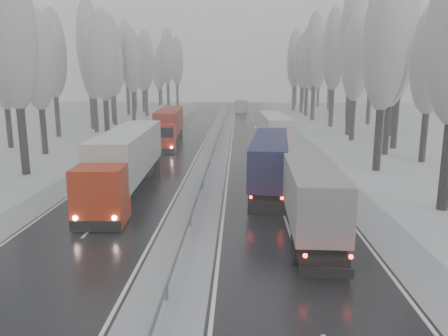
# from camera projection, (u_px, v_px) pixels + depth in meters

# --- Properties ---
(carriageway_right) EXTENTS (7.50, 200.00, 0.03)m
(carriageway_right) POSITION_uv_depth(u_px,v_px,m) (267.00, 163.00, 41.05)
(carriageway_right) COLOR black
(carriageway_right) RESTS_ON ground
(carriageway_left) EXTENTS (7.50, 200.00, 0.03)m
(carriageway_left) POSITION_uv_depth(u_px,v_px,m) (156.00, 162.00, 41.39)
(carriageway_left) COLOR black
(carriageway_left) RESTS_ON ground
(median_slush) EXTENTS (3.00, 200.00, 0.04)m
(median_slush) POSITION_uv_depth(u_px,v_px,m) (211.00, 162.00, 41.22)
(median_slush) COLOR #A9ABB1
(median_slush) RESTS_ON ground
(shoulder_right) EXTENTS (2.40, 200.00, 0.04)m
(shoulder_right) POSITION_uv_depth(u_px,v_px,m) (320.00, 163.00, 40.89)
(shoulder_right) COLOR #A9ABB1
(shoulder_right) RESTS_ON ground
(shoulder_left) EXTENTS (2.40, 200.00, 0.04)m
(shoulder_left) POSITION_uv_depth(u_px,v_px,m) (104.00, 162.00, 41.55)
(shoulder_left) COLOR #A9ABB1
(shoulder_left) RESTS_ON ground
(median_guardrail) EXTENTS (0.12, 200.00, 0.76)m
(median_guardrail) POSITION_uv_depth(u_px,v_px,m) (211.00, 156.00, 41.09)
(median_guardrail) COLOR slate
(median_guardrail) RESTS_ON ground
(tree_18) EXTENTS (3.60, 3.60, 16.58)m
(tree_18) POSITION_uv_depth(u_px,v_px,m) (385.00, 42.00, 35.66)
(tree_18) COLOR black
(tree_18) RESTS_ON ground
(tree_19) EXTENTS (3.60, 3.60, 14.57)m
(tree_19) POSITION_uv_depth(u_px,v_px,m) (431.00, 60.00, 39.65)
(tree_19) COLOR black
(tree_19) RESTS_ON ground
(tree_20) EXTENTS (3.60, 3.60, 15.71)m
(tree_20) POSITION_uv_depth(u_px,v_px,m) (392.00, 54.00, 43.62)
(tree_20) COLOR black
(tree_20) RESTS_ON ground
(tree_21) EXTENTS (3.60, 3.60, 18.62)m
(tree_21) POSITION_uv_depth(u_px,v_px,m) (402.00, 39.00, 47.08)
(tree_21) COLOR black
(tree_21) RESTS_ON ground
(tree_22) EXTENTS (3.60, 3.60, 15.86)m
(tree_22) POSITION_uv_depth(u_px,v_px,m) (356.00, 58.00, 53.83)
(tree_22) COLOR black
(tree_22) RESTS_ON ground
(tree_23) EXTENTS (3.60, 3.60, 13.55)m
(tree_23) POSITION_uv_depth(u_px,v_px,m) (395.00, 71.00, 57.84)
(tree_23) COLOR black
(tree_23) RESTS_ON ground
(tree_24) EXTENTS (3.60, 3.60, 20.49)m
(tree_24) POSITION_uv_depth(u_px,v_px,m) (353.00, 37.00, 58.50)
(tree_24) COLOR black
(tree_24) RESTS_ON ground
(tree_25) EXTENTS (3.60, 3.60, 19.44)m
(tree_25) POSITION_uv_depth(u_px,v_px,m) (395.00, 44.00, 62.33)
(tree_25) COLOR black
(tree_25) RESTS_ON ground
(tree_26) EXTENTS (3.60, 3.60, 18.78)m
(tree_26) POSITION_uv_depth(u_px,v_px,m) (334.00, 50.00, 68.76)
(tree_26) COLOR black
(tree_26) RESTS_ON ground
(tree_27) EXTENTS (3.60, 3.60, 17.62)m
(tree_27) POSITION_uv_depth(u_px,v_px,m) (372.00, 56.00, 72.59)
(tree_27) COLOR black
(tree_27) RESTS_ON ground
(tree_28) EXTENTS (3.60, 3.60, 19.62)m
(tree_28) POSITION_uv_depth(u_px,v_px,m) (315.00, 50.00, 79.14)
(tree_28) COLOR black
(tree_28) RESTS_ON ground
(tree_29) EXTENTS (3.60, 3.60, 18.11)m
(tree_29) POSITION_uv_depth(u_px,v_px,m) (350.00, 57.00, 83.01)
(tree_29) COLOR black
(tree_29) RESTS_ON ground
(tree_30) EXTENTS (3.60, 3.60, 17.86)m
(tree_30) POSITION_uv_depth(u_px,v_px,m) (308.00, 59.00, 88.90)
(tree_30) COLOR black
(tree_30) RESTS_ON ground
(tree_31) EXTENTS (3.60, 3.60, 18.58)m
(tree_31) POSITION_uv_depth(u_px,v_px,m) (333.00, 57.00, 92.53)
(tree_31) COLOR black
(tree_31) RESTS_ON ground
(tree_32) EXTENTS (3.60, 3.60, 17.33)m
(tree_32) POSITION_uv_depth(u_px,v_px,m) (303.00, 62.00, 96.31)
(tree_32) COLOR black
(tree_32) RESTS_ON ground
(tree_33) EXTENTS (3.60, 3.60, 14.33)m
(tree_33) POSITION_uv_depth(u_px,v_px,m) (314.00, 71.00, 100.52)
(tree_33) COLOR black
(tree_33) RESTS_ON ground
(tree_34) EXTENTS (3.60, 3.60, 17.63)m
(tree_34) POSITION_uv_depth(u_px,v_px,m) (295.00, 62.00, 103.26)
(tree_34) COLOR black
(tree_34) RESTS_ON ground
(tree_35) EXTENTS (3.60, 3.60, 18.25)m
(tree_35) POSITION_uv_depth(u_px,v_px,m) (330.00, 61.00, 106.79)
(tree_35) COLOR black
(tree_35) RESTS_ON ground
(tree_36) EXTENTS (3.60, 3.60, 20.23)m
(tree_36) POSITION_uv_depth(u_px,v_px,m) (295.00, 57.00, 112.50)
(tree_36) COLOR black
(tree_36) RESTS_ON ground
(tree_37) EXTENTS (3.60, 3.60, 16.37)m
(tree_37) POSITION_uv_depth(u_px,v_px,m) (319.00, 67.00, 116.69)
(tree_37) COLOR black
(tree_37) RESTS_ON ground
(tree_38) EXTENTS (3.60, 3.60, 17.97)m
(tree_38) POSITION_uv_depth(u_px,v_px,m) (296.00, 64.00, 123.08)
(tree_38) COLOR black
(tree_38) RESTS_ON ground
(tree_39) EXTENTS (3.60, 3.60, 16.19)m
(tree_39) POSITION_uv_depth(u_px,v_px,m) (304.00, 68.00, 127.13)
(tree_39) COLOR black
(tree_39) RESTS_ON ground
(tree_58) EXTENTS (3.60, 3.60, 17.21)m
(tree_58) POSITION_uv_depth(u_px,v_px,m) (13.00, 36.00, 34.13)
(tree_58) COLOR black
(tree_58) RESTS_ON ground
(tree_60) EXTENTS (3.60, 3.60, 14.84)m
(tree_60) POSITION_uv_depth(u_px,v_px,m) (38.00, 60.00, 43.95)
(tree_60) COLOR black
(tree_60) RESTS_ON ground
(tree_61) EXTENTS (3.60, 3.60, 13.95)m
(tree_61) POSITION_uv_depth(u_px,v_px,m) (3.00, 67.00, 48.17)
(tree_61) COLOR black
(tree_61) RESTS_ON ground
(tree_62) EXTENTS (3.60, 3.60, 16.04)m
(tree_62) POSITION_uv_depth(u_px,v_px,m) (103.00, 57.00, 52.99)
(tree_62) COLOR black
(tree_62) RESTS_ON ground
(tree_63) EXTENTS (3.60, 3.60, 16.88)m
(tree_63) POSITION_uv_depth(u_px,v_px,m) (53.00, 54.00, 57.05)
(tree_63) COLOR black
(tree_63) RESTS_ON ground
(tree_64) EXTENTS (3.60, 3.60, 15.42)m
(tree_64) POSITION_uv_depth(u_px,v_px,m) (93.00, 62.00, 62.00)
(tree_64) COLOR black
(tree_64) RESTS_ON ground
(tree_65) EXTENTS (3.60, 3.60, 19.48)m
(tree_65) POSITION_uv_depth(u_px,v_px,m) (89.00, 46.00, 65.44)
(tree_65) COLOR black
(tree_65) RESTS_ON ground
(tree_66) EXTENTS (3.60, 3.60, 15.23)m
(tree_66) POSITION_uv_depth(u_px,v_px,m) (113.00, 65.00, 71.45)
(tree_66) COLOR black
(tree_66) RESTS_ON ground
(tree_67) EXTENTS (3.60, 3.60, 17.09)m
(tree_67) POSITION_uv_depth(u_px,v_px,m) (111.00, 59.00, 75.16)
(tree_67) COLOR black
(tree_67) RESTS_ON ground
(tree_68) EXTENTS (3.60, 3.60, 16.65)m
(tree_68) POSITION_uv_depth(u_px,v_px,m) (132.00, 61.00, 77.83)
(tree_68) COLOR black
(tree_68) RESTS_ON ground
(tree_69) EXTENTS (3.60, 3.60, 19.35)m
(tree_69) POSITION_uv_depth(u_px,v_px,m) (111.00, 52.00, 81.55)
(tree_69) COLOR black
(tree_69) RESTS_ON ground
(tree_70) EXTENTS (3.60, 3.60, 17.09)m
(tree_70) POSITION_uv_depth(u_px,v_px,m) (145.00, 61.00, 87.62)
(tree_70) COLOR black
(tree_70) RESTS_ON ground
(tree_71) EXTENTS (3.60, 3.60, 19.61)m
(tree_71) POSITION_uv_depth(u_px,v_px,m) (126.00, 54.00, 91.36)
(tree_71) COLOR black
(tree_71) RESTS_ON ground
(tree_72) EXTENTS (3.60, 3.60, 15.11)m
(tree_72) POSITION_uv_depth(u_px,v_px,m) (142.00, 69.00, 97.11)
(tree_72) COLOR black
(tree_72) RESTS_ON ground
(tree_73) EXTENTS (3.60, 3.60, 17.22)m
(tree_73) POSITION_uv_depth(u_px,v_px,m) (134.00, 63.00, 100.84)
(tree_73) COLOR black
(tree_73) RESTS_ON ground
(tree_74) EXTENTS (3.60, 3.60, 19.68)m
(tree_74) POSITION_uv_depth(u_px,v_px,m) (167.00, 57.00, 106.94)
(tree_74) COLOR black
(tree_74) RESTS_ON ground
(tree_75) EXTENTS (3.60, 3.60, 18.60)m
(tree_75) POSITION_uv_depth(u_px,v_px,m) (134.00, 61.00, 111.29)
(tree_75) COLOR black
(tree_75) RESTS_ON ground
(tree_76) EXTENTS (3.60, 3.60, 18.55)m
(tree_76) POSITION_uv_depth(u_px,v_px,m) (177.00, 62.00, 116.24)
(tree_76) COLOR black
(tree_76) RESTS_ON ground
(tree_77) EXTENTS (3.60, 3.60, 14.32)m
(tree_77) POSITION_uv_depth(u_px,v_px,m) (159.00, 72.00, 120.89)
(tree_77) COLOR black
(tree_77) RESTS_ON ground
(tree_78) EXTENTS (3.60, 3.60, 19.55)m
(tree_78) POSITION_uv_depth(u_px,v_px,m) (168.00, 60.00, 122.67)
(tree_78) COLOR black
(tree_78) RESTS_ON ground
(tree_79) EXTENTS (3.60, 3.60, 17.07)m
(tree_79) POSITION_uv_depth(u_px,v_px,m) (160.00, 66.00, 127.00)
(tree_79) COLOR black
(tree_79) RESTS_ON ground
(truck_grey_tarp) EXTENTS (2.75, 14.62, 3.73)m
(truck_grey_tarp) POSITION_uv_depth(u_px,v_px,m) (305.00, 184.00, 24.03)
(truck_grey_tarp) COLOR #525257
(truck_grey_tarp) RESTS_ON ground
(truck_blue_box) EXTENTS (3.71, 14.88, 3.78)m
(truck_blue_box) POSITION_uv_depth(u_px,v_px,m) (270.00, 157.00, 31.96)
(truck_blue_box) COLOR navy
(truck_blue_box) RESTS_ON ground
(truck_cream_box) EXTENTS (2.78, 15.41, 3.94)m
(truck_cream_box) POSITION_uv_depth(u_px,v_px,m) (274.00, 129.00, 48.41)
(truck_cream_box) COLOR beige
(truck_cream_box) RESTS_ON ground
(box_truck_distant) EXTENTS (2.96, 7.93, 2.90)m
(box_truck_distant) POSITION_uv_depth(u_px,v_px,m) (241.00, 106.00, 98.64)
(box_truck_distant) COLOR #BBBEC2
(box_truck_distant) RESTS_ON ground
(truck_red_white) EXTENTS (3.39, 16.89, 4.31)m
(truck_red_white) POSITION_uv_depth(u_px,v_px,m) (126.00, 158.00, 29.81)
(truck_red_white) COLOR #AE2609
(truck_red_white) RESTS_ON ground
(truck_red_red) EXTENTS (3.58, 16.05, 4.09)m
(truck_red_red) POSITION_uv_depth(u_px,v_px,m) (169.00, 124.00, 52.38)
(truck_red_red) COLOR #AE1809
(truck_red_red) RESTS_ON ground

